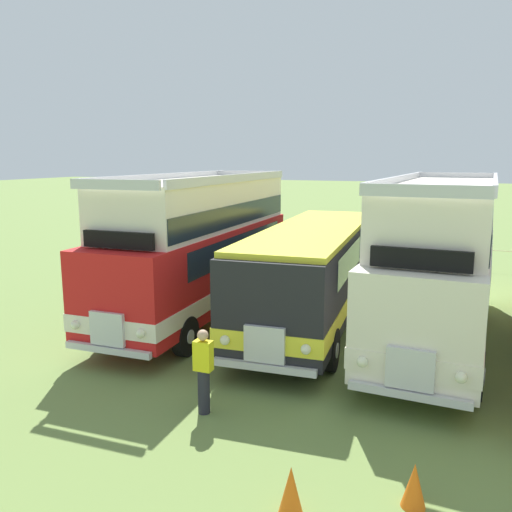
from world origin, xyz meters
TOP-DOWN VIEW (x-y plane):
  - bus_first_in_row at (-10.68, -0.11)m, footprint 2.74×9.88m
  - bus_second_in_row at (-7.12, 0.33)m, footprint 3.10×10.27m
  - bus_third_in_row at (-3.55, 0.09)m, footprint 3.07×10.13m
  - cone_near_end at (-5.13, -8.27)m, footprint 0.36×0.36m
  - cone_mid_row at (-3.51, -7.47)m, footprint 0.36×0.36m
  - marshal_person at (-7.64, -6.01)m, footprint 0.36×0.24m

SIDE VIEW (x-z plane):
  - cone_mid_row at x=-3.51m, z-range 0.00..0.68m
  - cone_near_end at x=-5.13m, z-range 0.00..0.74m
  - marshal_person at x=-7.64m, z-range 0.02..1.75m
  - bus_second_in_row at x=-7.12m, z-range 0.26..3.25m
  - bus_first_in_row at x=-10.68m, z-range 0.09..4.61m
  - bus_third_in_row at x=-3.55m, z-range 0.10..4.62m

